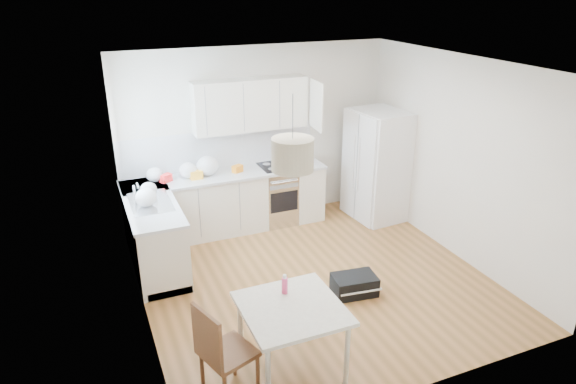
% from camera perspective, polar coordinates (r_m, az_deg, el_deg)
% --- Properties ---
extents(floor, '(4.20, 4.20, 0.00)m').
position_cam_1_polar(floor, '(6.69, 2.94, -9.63)').
color(floor, brown).
rests_on(floor, ground).
extents(ceiling, '(4.20, 4.20, 0.00)m').
position_cam_1_polar(ceiling, '(5.73, 3.49, 13.87)').
color(ceiling, white).
rests_on(ceiling, wall_back).
extents(wall_back, '(4.20, 0.00, 4.20)m').
position_cam_1_polar(wall_back, '(7.92, -3.47, 6.29)').
color(wall_back, beige).
rests_on(wall_back, floor).
extents(wall_left, '(0.00, 4.20, 4.20)m').
position_cam_1_polar(wall_left, '(5.56, -16.71, -1.90)').
color(wall_left, beige).
rests_on(wall_left, floor).
extents(wall_right, '(0.00, 4.20, 4.20)m').
position_cam_1_polar(wall_right, '(7.21, 18.43, 3.49)').
color(wall_right, beige).
rests_on(wall_right, floor).
extents(window_glassblock, '(0.02, 1.00, 1.00)m').
position_cam_1_polar(window_glassblock, '(6.50, -18.28, 5.22)').
color(window_glassblock, '#BFE0F9').
rests_on(window_glassblock, wall_left).
extents(cabinets_back, '(3.00, 0.60, 0.88)m').
position_cam_1_polar(cabinets_back, '(7.79, -6.73, -1.23)').
color(cabinets_back, silver).
rests_on(cabinets_back, floor).
extents(cabinets_left, '(0.60, 1.80, 0.88)m').
position_cam_1_polar(cabinets_left, '(7.05, -14.72, -4.54)').
color(cabinets_left, silver).
rests_on(cabinets_left, floor).
extents(counter_back, '(3.02, 0.64, 0.04)m').
position_cam_1_polar(counter_back, '(7.62, -6.88, 1.93)').
color(counter_back, silver).
rests_on(counter_back, cabinets_back).
extents(counter_left, '(0.64, 1.82, 0.04)m').
position_cam_1_polar(counter_left, '(6.86, -15.09, -1.11)').
color(counter_left, silver).
rests_on(counter_left, cabinets_left).
extents(backsplash_back, '(3.00, 0.01, 0.58)m').
position_cam_1_polar(backsplash_back, '(7.79, -7.60, 4.77)').
color(backsplash_back, white).
rests_on(backsplash_back, wall_back).
extents(backsplash_left, '(0.01, 1.80, 0.58)m').
position_cam_1_polar(backsplash_left, '(6.72, -17.82, 0.94)').
color(backsplash_left, white).
rests_on(backsplash_left, wall_left).
extents(upper_cabinets, '(1.70, 0.32, 0.75)m').
position_cam_1_polar(upper_cabinets, '(7.60, -4.23, 9.65)').
color(upper_cabinets, silver).
rests_on(upper_cabinets, wall_back).
extents(range_oven, '(0.50, 0.61, 0.88)m').
position_cam_1_polar(range_oven, '(8.03, -1.25, -0.35)').
color(range_oven, silver).
rests_on(range_oven, floor).
extents(sink, '(0.50, 0.80, 0.16)m').
position_cam_1_polar(sink, '(6.81, -15.04, -1.15)').
color(sink, silver).
rests_on(sink, counter_left).
extents(refrigerator, '(0.90, 0.93, 1.74)m').
position_cam_1_polar(refrigerator, '(8.18, 9.98, 2.95)').
color(refrigerator, white).
rests_on(refrigerator, floor).
extents(dining_table, '(0.93, 0.93, 0.73)m').
position_cam_1_polar(dining_table, '(4.96, 0.42, -13.37)').
color(dining_table, '#BDB3A1').
rests_on(dining_table, floor).
extents(dining_chair, '(0.54, 0.54, 1.00)m').
position_cam_1_polar(dining_chair, '(4.81, -6.60, -17.07)').
color(dining_chair, '#4E3017').
rests_on(dining_chair, floor).
extents(drink_bottle, '(0.06, 0.06, 0.20)m').
position_cam_1_polar(drink_bottle, '(5.04, -0.37, -10.18)').
color(drink_bottle, '#F1437E').
rests_on(drink_bottle, dining_table).
extents(gym_bag, '(0.56, 0.41, 0.24)m').
position_cam_1_polar(gym_bag, '(6.40, 7.37, -10.18)').
color(gym_bag, black).
rests_on(gym_bag, floor).
extents(pendant_lamp, '(0.42, 0.42, 0.28)m').
position_cam_1_polar(pendant_lamp, '(4.38, 0.51, 4.19)').
color(pendant_lamp, beige).
rests_on(pendant_lamp, ceiling).
extents(grocery_bag_a, '(0.23, 0.20, 0.21)m').
position_cam_1_polar(grocery_bag_a, '(7.44, -14.59, 1.87)').
color(grocery_bag_a, white).
rests_on(grocery_bag_a, counter_back).
extents(grocery_bag_b, '(0.26, 0.22, 0.23)m').
position_cam_1_polar(grocery_bag_b, '(7.48, -11.04, 2.38)').
color(grocery_bag_b, white).
rests_on(grocery_bag_b, counter_back).
extents(grocery_bag_c, '(0.32, 0.27, 0.29)m').
position_cam_1_polar(grocery_bag_c, '(7.53, -8.95, 2.89)').
color(grocery_bag_c, white).
rests_on(grocery_bag_c, counter_back).
extents(grocery_bag_d, '(0.22, 0.18, 0.20)m').
position_cam_1_polar(grocery_bag_d, '(6.96, -15.25, 0.28)').
color(grocery_bag_d, white).
rests_on(grocery_bag_d, counter_back).
extents(grocery_bag_e, '(0.26, 0.22, 0.24)m').
position_cam_1_polar(grocery_bag_e, '(6.66, -15.51, -0.59)').
color(grocery_bag_e, white).
rests_on(grocery_bag_e, counter_left).
extents(snack_orange, '(0.18, 0.15, 0.11)m').
position_cam_1_polar(snack_orange, '(7.63, -5.64, 2.59)').
color(snack_orange, orange).
rests_on(snack_orange, counter_back).
extents(snack_yellow, '(0.17, 0.11, 0.12)m').
position_cam_1_polar(snack_yellow, '(7.44, -10.16, 1.88)').
color(snack_yellow, '#FFA928').
rests_on(snack_yellow, counter_back).
extents(snack_red, '(0.19, 0.17, 0.11)m').
position_cam_1_polar(snack_red, '(7.43, -13.41, 1.52)').
color(snack_red, red).
rests_on(snack_red, counter_back).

